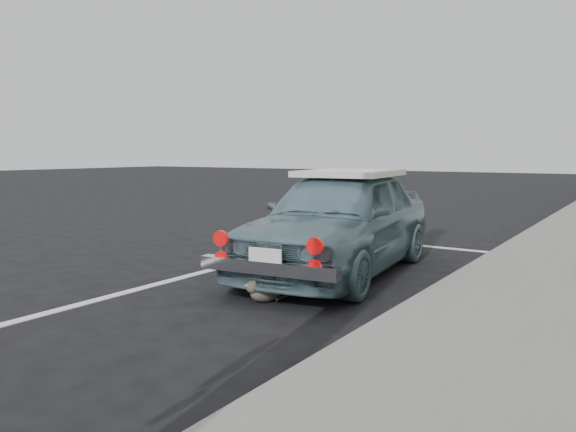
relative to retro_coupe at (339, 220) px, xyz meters
name	(u,v)px	position (x,y,z in m)	size (l,w,h in m)	color
sidewalk	(574,376)	(2.76, -2.16, -0.55)	(2.80, 40.00, 0.15)	slate
pline_front	(414,245)	(0.06, 2.34, -0.62)	(3.00, 0.12, 0.01)	silver
pline_side	(189,276)	(-1.34, -1.16, -0.62)	(0.12, 7.00, 0.01)	silver
retro_coupe	(339,220)	(0.00, 0.00, 0.00)	(1.87, 3.78, 1.24)	slate
cat	(264,290)	(0.05, -1.60, -0.51)	(0.31, 0.43, 0.25)	#76695A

